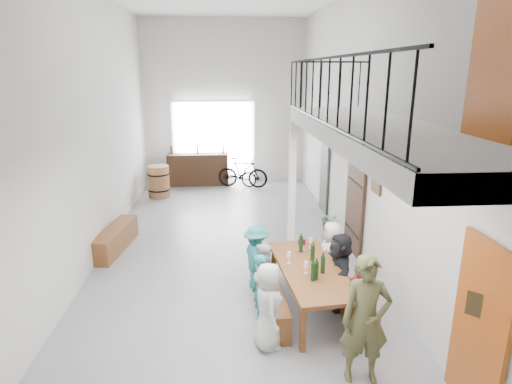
{
  "coord_description": "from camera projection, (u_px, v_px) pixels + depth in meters",
  "views": [
    {
      "loc": [
        -0.1,
        -8.83,
        3.83
      ],
      "look_at": [
        0.56,
        -0.5,
        1.44
      ],
      "focal_mm": 30.0,
      "sensor_mm": 36.0,
      "label": 1
    }
  ],
  "objects": [
    {
      "name": "floor",
      "position": [
        229.0,
        248.0,
        9.52
      ],
      "size": [
        12.0,
        12.0,
        0.0
      ],
      "primitive_type": "plane",
      "color": "slate",
      "rests_on": "ground"
    },
    {
      "name": "room_walls",
      "position": [
        226.0,
        84.0,
        8.55
      ],
      "size": [
        12.0,
        12.0,
        12.0
      ],
      "color": "silver",
      "rests_on": "ground"
    },
    {
      "name": "gateway_portal",
      "position": [
        214.0,
        143.0,
        14.8
      ],
      "size": [
        2.8,
        0.08,
        2.8
      ],
      "primitive_type": "cube",
      "color": "white",
      "rests_on": "ground"
    },
    {
      "name": "right_wall_decor",
      "position": [
        384.0,
        194.0,
        7.46
      ],
      "size": [
        0.07,
        8.28,
        5.07
      ],
      "color": "#974314",
      "rests_on": "ground"
    },
    {
      "name": "balcony",
      "position": [
        374.0,
        136.0,
        5.86
      ],
      "size": [
        1.52,
        5.62,
        4.0
      ],
      "color": "silver",
      "rests_on": "ground"
    },
    {
      "name": "tasting_table",
      "position": [
        311.0,
        272.0,
        6.84
      ],
      "size": [
        1.13,
        2.35,
        0.79
      ],
      "rotation": [
        0.0,
        0.0,
        0.09
      ],
      "color": "brown",
      "rests_on": "ground"
    },
    {
      "name": "bench_inner",
      "position": [
        270.0,
        298.0,
        7.02
      ],
      "size": [
        0.41,
        2.01,
        0.46
      ],
      "primitive_type": "cube",
      "rotation": [
        0.0,
        0.0,
        0.04
      ],
      "color": "brown",
      "rests_on": "ground"
    },
    {
      "name": "bench_wall",
      "position": [
        347.0,
        298.0,
        7.02
      ],
      "size": [
        0.39,
        2.0,
        0.46
      ],
      "primitive_type": "cube",
      "rotation": [
        0.0,
        0.0,
        0.07
      ],
      "color": "brown",
      "rests_on": "ground"
    },
    {
      "name": "tableware",
      "position": [
        309.0,
        255.0,
        6.92
      ],
      "size": [
        0.55,
        1.27,
        0.35
      ],
      "color": "black",
      "rests_on": "tasting_table"
    },
    {
      "name": "side_bench",
      "position": [
        115.0,
        239.0,
        9.4
      ],
      "size": [
        0.66,
        1.86,
        0.51
      ],
      "primitive_type": "cube",
      "rotation": [
        0.0,
        0.0,
        -0.15
      ],
      "color": "brown",
      "rests_on": "ground"
    },
    {
      "name": "oak_barrel",
      "position": [
        159.0,
        182.0,
        13.28
      ],
      "size": [
        0.67,
        0.67,
        0.99
      ],
      "color": "brown",
      "rests_on": "ground"
    },
    {
      "name": "serving_counter",
      "position": [
        198.0,
        169.0,
        14.72
      ],
      "size": [
        2.06,
        0.58,
        1.08
      ],
      "primitive_type": "cube",
      "rotation": [
        0.0,
        0.0,
        0.01
      ],
      "color": "#311D0F",
      "rests_on": "ground"
    },
    {
      "name": "counter_bottles",
      "position": [
        197.0,
        150.0,
        14.55
      ],
      "size": [
        1.81,
        0.12,
        0.28
      ],
      "color": "black",
      "rests_on": "serving_counter"
    },
    {
      "name": "guest_left_a",
      "position": [
        268.0,
        306.0,
        6.0
      ],
      "size": [
        0.44,
        0.64,
        1.28
      ],
      "primitive_type": "imported",
      "rotation": [
        0.0,
        0.0,
        1.62
      ],
      "color": "beige",
      "rests_on": "ground"
    },
    {
      "name": "guest_left_b",
      "position": [
        262.0,
        286.0,
        6.76
      ],
      "size": [
        0.37,
        0.45,
        1.07
      ],
      "primitive_type": "imported",
      "rotation": [
        0.0,
        0.0,
        1.23
      ],
      "color": "#237376",
      "rests_on": "ground"
    },
    {
      "name": "guest_left_c",
      "position": [
        266.0,
        274.0,
        7.18
      ],
      "size": [
        0.46,
        0.56,
        1.07
      ],
      "primitive_type": "imported",
      "rotation": [
        0.0,
        0.0,
        1.46
      ],
      "color": "beige",
      "rests_on": "ground"
    },
    {
      "name": "guest_left_d",
      "position": [
        256.0,
        258.0,
        7.61
      ],
      "size": [
        0.62,
        0.86,
        1.21
      ],
      "primitive_type": "imported",
      "rotation": [
        0.0,
        0.0,
        1.81
      ],
      "color": "#237376",
      "rests_on": "ground"
    },
    {
      "name": "guest_right_a",
      "position": [
        358.0,
        297.0,
        6.48
      ],
      "size": [
        0.46,
        0.66,
        1.04
      ],
      "primitive_type": "imported",
      "rotation": [
        0.0,
        0.0,
        -1.2
      ],
      "color": "#B31E38",
      "rests_on": "ground"
    },
    {
      "name": "guest_right_b",
      "position": [
        339.0,
        271.0,
        7.02
      ],
      "size": [
        0.46,
        1.23,
        1.31
      ],
      "primitive_type": "imported",
      "rotation": [
        0.0,
        0.0,
        -1.63
      ],
      "color": "black",
      "rests_on": "ground"
    },
    {
      "name": "guest_right_c",
      "position": [
        331.0,
        255.0,
        7.66
      ],
      "size": [
        0.45,
        0.65,
        1.26
      ],
      "primitive_type": "imported",
      "rotation": [
        0.0,
        0.0,
        -1.65
      ],
      "color": "beige",
      "rests_on": "ground"
    },
    {
      "name": "host_standing",
      "position": [
        366.0,
        320.0,
        5.29
      ],
      "size": [
        0.65,
        0.45,
        1.7
      ],
      "primitive_type": "imported",
      "rotation": [
        0.0,
        0.0,
        -0.08
      ],
      "color": "#4B4B2A",
      "rests_on": "ground"
    },
    {
      "name": "potted_plant",
      "position": [
        328.0,
        223.0,
        10.49
      ],
      "size": [
        0.51,
        0.48,
        0.45
      ],
      "primitive_type": "imported",
      "rotation": [
        0.0,
        0.0,
        0.42
      ],
      "color": "#1E4E1C",
      "rests_on": "ground"
    },
    {
      "name": "bicycle_near",
      "position": [
        235.0,
        174.0,
        14.56
      ],
      "size": [
        1.67,
        1.12,
        0.83
      ],
      "primitive_type": "imported",
      "rotation": [
        0.0,
        0.0,
        1.18
      ],
      "color": "black",
      "rests_on": "ground"
    },
    {
      "name": "bicycle_far",
      "position": [
        243.0,
        173.0,
        14.37
      ],
      "size": [
        1.77,
        0.9,
        1.02
      ],
      "primitive_type": "imported",
      "rotation": [
        0.0,
        0.0,
        1.31
      ],
      "color": "black",
      "rests_on": "ground"
    }
  ]
}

